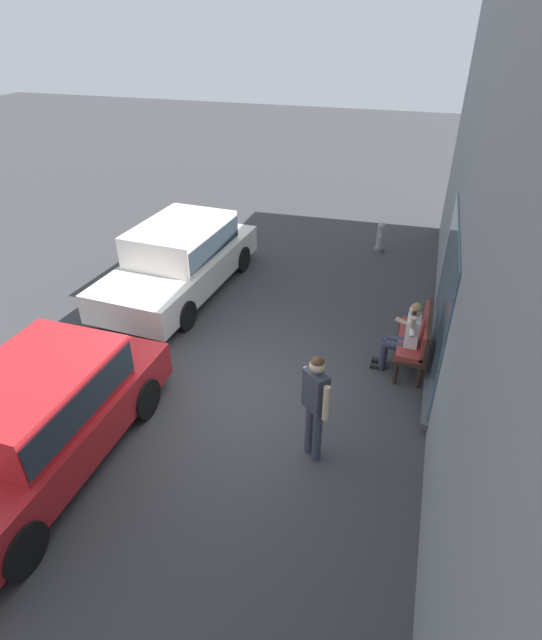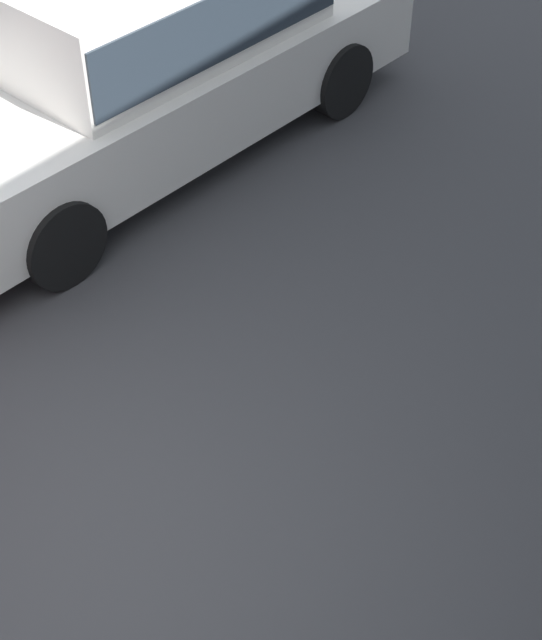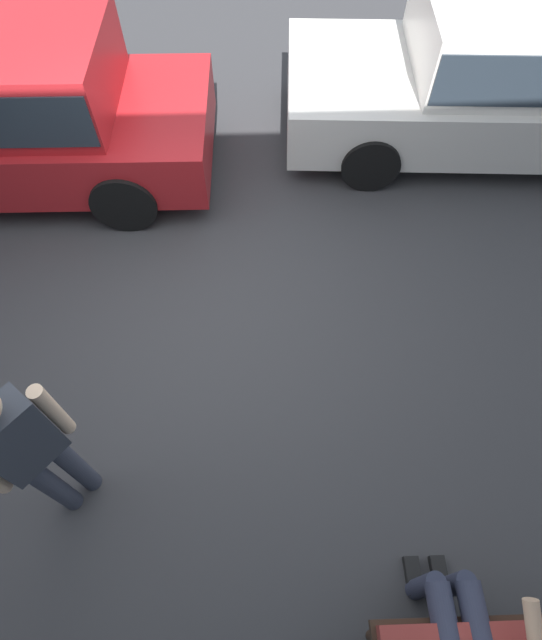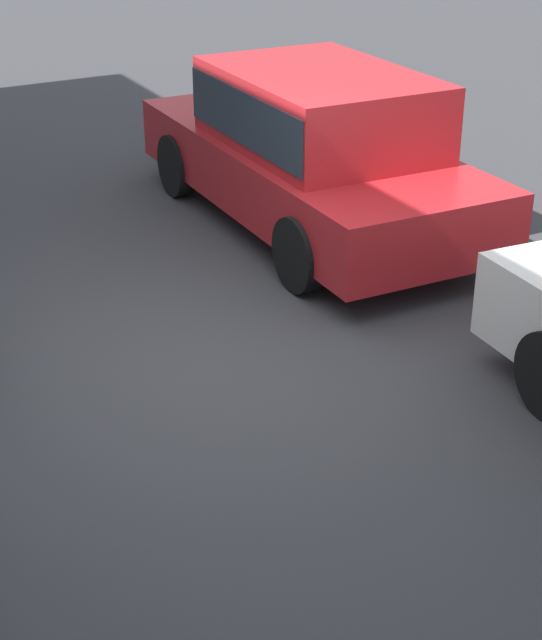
{
  "view_description": "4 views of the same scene",
  "coord_description": "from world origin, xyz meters",
  "views": [
    {
      "loc": [
        5.88,
        2.6,
        5.46
      ],
      "look_at": [
        -0.9,
        0.48,
        1.07
      ],
      "focal_mm": 28.0,
      "sensor_mm": 36.0,
      "label": 1
    },
    {
      "loc": [
        1.3,
        2.6,
        4.19
      ],
      "look_at": [
        -1.32,
        0.49,
        1.11
      ],
      "focal_mm": 55.0,
      "sensor_mm": 36.0,
      "label": 2
    },
    {
      "loc": [
        -0.57,
        2.6,
        3.84
      ],
      "look_at": [
        -0.63,
        0.73,
        0.9
      ],
      "focal_mm": 28.0,
      "sensor_mm": 36.0,
      "label": 3
    },
    {
      "loc": [
        -5.78,
        2.6,
        3.47
      ],
      "look_at": [
        -1.44,
        0.34,
        1.02
      ],
      "focal_mm": 55.0,
      "sensor_mm": 36.0,
      "label": 4
    }
  ],
  "objects": [
    {
      "name": "parked_car_near",
      "position": [
        -3.3,
        -2.39,
        0.83
      ],
      "size": [
        4.71,
        2.16,
        1.54
      ],
      "color": "white",
      "rests_on": "ground_plane"
    },
    {
      "name": "ground_plane",
      "position": [
        0.0,
        0.0,
        0.0
      ],
      "size": [
        60.0,
        60.0,
        0.0
      ],
      "primitive_type": "plane",
      "color": "#38383A"
    }
  ]
}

